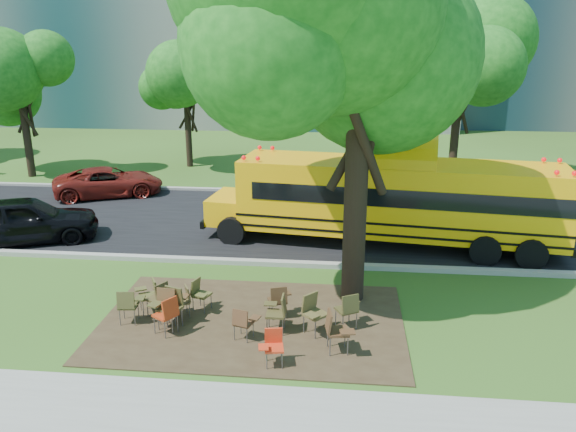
# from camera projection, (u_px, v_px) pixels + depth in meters

# --- Properties ---
(ground) EXTENTS (160.00, 160.00, 0.00)m
(ground) POSITION_uv_depth(u_px,v_px,m) (215.00, 310.00, 13.66)
(ground) COLOR #2F4816
(ground) RESTS_ON ground
(dirt_patch) EXTENTS (7.00, 4.50, 0.03)m
(dirt_patch) POSITION_uv_depth(u_px,v_px,m) (252.00, 322.00, 13.08)
(dirt_patch) COLOR #382819
(dirt_patch) RESTS_ON ground
(asphalt_road) EXTENTS (80.00, 8.00, 0.04)m
(asphalt_road) POSITION_uv_depth(u_px,v_px,m) (259.00, 222.00, 20.30)
(asphalt_road) COLOR black
(asphalt_road) RESTS_ON ground
(kerb_near) EXTENTS (80.00, 0.25, 0.14)m
(kerb_near) POSITION_uv_depth(u_px,v_px,m) (238.00, 262.00, 16.49)
(kerb_near) COLOR gray
(kerb_near) RESTS_ON ground
(kerb_far) EXTENTS (80.00, 0.25, 0.14)m
(kerb_far) POSITION_uv_depth(u_px,v_px,m) (273.00, 191.00, 24.18)
(kerb_far) COLOR gray
(kerb_far) RESTS_ON ground
(bg_tree_0) EXTENTS (5.20, 5.20, 7.18)m
(bg_tree_0) POSITION_uv_depth(u_px,v_px,m) (19.00, 79.00, 25.80)
(bg_tree_0) COLOR black
(bg_tree_0) RESTS_ON ground
(bg_tree_2) EXTENTS (4.80, 4.80, 6.62)m
(bg_tree_2) POSITION_uv_depth(u_px,v_px,m) (186.00, 84.00, 28.07)
(bg_tree_2) COLOR black
(bg_tree_2) RESTS_ON ground
(bg_tree_3) EXTENTS (5.60, 5.60, 7.84)m
(bg_tree_3) POSITION_uv_depth(u_px,v_px,m) (461.00, 70.00, 24.67)
(bg_tree_3) COLOR black
(bg_tree_3) RESTS_ON ground
(main_tree) EXTENTS (7.20, 7.20, 9.79)m
(main_tree) POSITION_uv_depth(u_px,v_px,m) (361.00, 45.00, 12.44)
(main_tree) COLOR black
(main_tree) RESTS_ON ground
(school_bus) EXTENTS (11.26, 3.75, 2.70)m
(school_bus) POSITION_uv_depth(u_px,v_px,m) (394.00, 198.00, 17.58)
(school_bus) COLOR #FBAC07
(school_bus) RESTS_ON ground
(chair_0) EXTENTS (0.57, 0.56, 0.86)m
(chair_0) POSITION_uv_depth(u_px,v_px,m) (129.00, 303.00, 12.84)
(chair_0) COLOR #44411D
(chair_0) RESTS_ON ground
(chair_1) EXTENTS (0.66, 0.56, 0.95)m
(chair_1) POSITION_uv_depth(u_px,v_px,m) (170.00, 301.00, 12.84)
(chair_1) COLOR #51361D
(chair_1) RESTS_ON ground
(chair_2) EXTENTS (0.61, 0.77, 0.92)m
(chair_2) POSITION_uv_depth(u_px,v_px,m) (168.00, 311.00, 12.39)
(chair_2) COLOR #AC3212
(chair_2) RESTS_ON ground
(chair_3) EXTENTS (0.76, 0.60, 0.97)m
(chair_3) POSITION_uv_depth(u_px,v_px,m) (170.00, 304.00, 12.67)
(chair_3) COLOR #433D1D
(chair_3) RESTS_ON ground
(chair_4) EXTENTS (0.61, 0.48, 0.78)m
(chair_4) POSITION_uv_depth(u_px,v_px,m) (244.00, 321.00, 12.14)
(chair_4) COLOR #4F311C
(chair_4) RESTS_ON ground
(chair_5) EXTENTS (0.53, 0.53, 0.78)m
(chair_5) POSITION_uv_depth(u_px,v_px,m) (273.00, 344.00, 11.23)
(chair_5) COLOR red
(chair_5) RESTS_ON ground
(chair_6) EXTENTS (0.53, 0.58, 0.90)m
(chair_6) POSITION_uv_depth(u_px,v_px,m) (278.00, 310.00, 12.48)
(chair_6) COLOR #453D1D
(chair_6) RESTS_ON ground
(chair_7) EXTENTS (0.64, 0.64, 0.95)m
(chair_7) POSITION_uv_depth(u_px,v_px,m) (336.00, 328.00, 11.63)
(chair_7) COLOR #4F311C
(chair_7) RESTS_ON ground
(chair_8) EXTENTS (0.58, 0.73, 0.88)m
(chair_8) POSITION_uv_depth(u_px,v_px,m) (159.00, 295.00, 13.22)
(chair_8) COLOR #473B1E
(chair_8) RESTS_ON ground
(chair_9) EXTENTS (0.62, 0.52, 0.77)m
(chair_9) POSITION_uv_depth(u_px,v_px,m) (183.00, 298.00, 13.24)
(chair_9) COLOR #4D4121
(chair_9) RESTS_ON ground
(chair_10) EXTENTS (0.50, 0.63, 0.81)m
(chair_10) POSITION_uv_depth(u_px,v_px,m) (199.00, 292.00, 13.51)
(chair_10) COLOR brown
(chair_10) RESTS_ON ground
(chair_11) EXTENTS (0.58, 0.64, 0.84)m
(chair_11) POSITION_uv_depth(u_px,v_px,m) (279.00, 298.00, 13.12)
(chair_11) COLOR #452D18
(chair_11) RESTS_ON ground
(chair_12) EXTENTS (0.64, 0.81, 0.94)m
(chair_12) POSITION_uv_depth(u_px,v_px,m) (313.00, 310.00, 12.41)
(chair_12) COLOR brown
(chair_12) RESTS_ON ground
(chair_13) EXTENTS (0.60, 0.73, 0.89)m
(chair_13) POSITION_uv_depth(u_px,v_px,m) (349.00, 307.00, 12.63)
(chair_13) COLOR #423C1C
(chair_13) RESTS_ON ground
(chair_14) EXTENTS (0.70, 0.57, 0.85)m
(chair_14) POSITION_uv_depth(u_px,v_px,m) (150.00, 292.00, 13.43)
(chair_14) COLOR #4C4921
(chair_14) RESTS_ON ground
(black_car) EXTENTS (4.86, 3.41, 1.54)m
(black_car) POSITION_uv_depth(u_px,v_px,m) (24.00, 220.00, 18.04)
(black_car) COLOR black
(black_car) RESTS_ON ground
(bg_car_red) EXTENTS (4.84, 3.62, 1.22)m
(bg_car_red) POSITION_uv_depth(u_px,v_px,m) (109.00, 182.00, 23.52)
(bg_car_red) COLOR #611610
(bg_car_red) RESTS_ON ground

